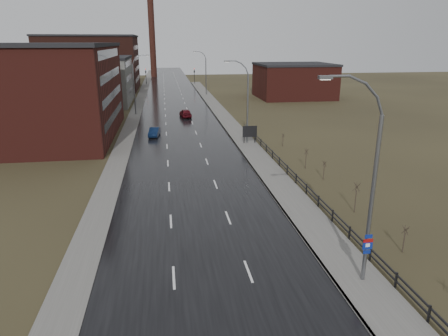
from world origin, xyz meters
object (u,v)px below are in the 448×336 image
object	(u,v)px
car_near	(154,132)
car_far	(185,113)
billboard	(250,132)
streetlight_main	(368,186)

from	to	relation	value
car_near	car_far	bearing A→B (deg)	77.05
billboard	car_far	xyz separation A→B (m)	(-7.64, 21.97, -0.95)
billboard	car_near	world-z (taller)	billboard
streetlight_main	car_near	world-z (taller)	streetlight_main
billboard	car_near	xyz separation A→B (m)	(-13.18, 6.79, -1.09)
billboard	car_far	world-z (taller)	billboard
streetlight_main	car_near	xyz separation A→B (m)	(-12.55, 40.48, -5.41)
streetlight_main	car_near	size ratio (longest dim) A/B	3.06
billboard	car_near	size ratio (longest dim) A/B	0.66
streetlight_main	billboard	world-z (taller)	streetlight_main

